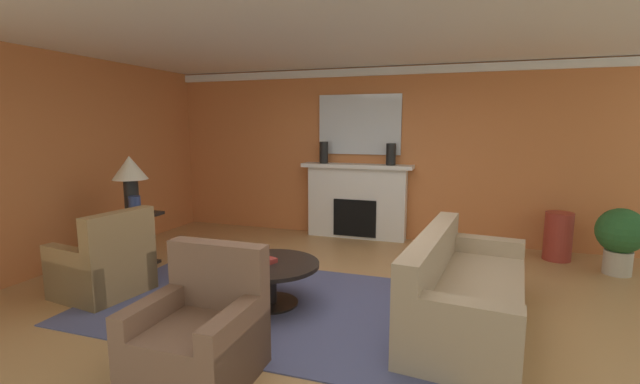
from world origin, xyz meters
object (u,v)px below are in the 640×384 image
Objects in this scene: fireplace at (357,203)px; vase_on_side_table at (135,206)px; mantel_mirror at (359,125)px; table_lamp at (130,174)px; potted_plant at (620,236)px; armchair_facing_fireplace at (200,338)px; vase_mantel_right at (391,154)px; side_table at (134,236)px; vase_tall_corner at (558,236)px; coffee_table at (271,273)px; armchair_near_window at (104,268)px; sofa at (464,295)px; vase_mantel_left at (324,153)px.

vase_on_side_table is (-2.26, -2.47, 0.25)m from fireplace.
table_lamp is (-2.41, -2.47, -0.62)m from mantel_mirror.
potted_plant is at bearing -13.35° from mantel_mirror.
armchair_facing_fireplace is 4.42m from vase_mantel_right.
fireplace is 3.37m from side_table.
vase_tall_corner is at bearing -8.21° from mantel_mirror.
coffee_table is 3.16m from vase_mantel_right.
side_table is at bearing 113.68° from armchair_near_window.
armchair_near_window is 0.95× the size of coffee_table.
fireplace reaches higher than potted_plant.
armchair_facing_fireplace is 1.36× the size of side_table.
vase_mantel_right reaches higher than side_table.
armchair_near_window and armchair_facing_fireplace have the same top height.
table_lamp is 0.44m from vase_on_side_table.
sofa is 2.78m from vase_tall_corner.
coffee_table is at bearing -12.57° from vase_on_side_table.
table_lamp is at bearing -164.53° from potted_plant.
vase_tall_corner is 2.60m from vase_mantel_right.
table_lamp reaches higher than sofa.
sofa is at bearing 39.34° from armchair_facing_fireplace.
armchair_near_window is 2.68× the size of vase_mantel_left.
armchair_facing_fireplace is at bearing -127.25° from vase_tall_corner.
vase_mantel_left is (1.86, 2.30, 0.99)m from side_table.
vase_on_side_table reaches higher than armchair_facing_fireplace.
mantel_mirror is at bearing 59.21° from armchair_near_window.
mantel_mirror is 0.62× the size of sofa.
vase_on_side_table is 3.75m from vase_mantel_right.
table_lamp is 3.76m from vase_mantel_right.
fireplace is 0.99m from vase_mantel_left.
mantel_mirror reaches higher than vase_tall_corner.
armchair_near_window is 1.00m from side_table.
side_table is (-2.41, -2.35, -0.18)m from fireplace.
armchair_near_window is (-2.01, -3.26, -0.27)m from fireplace.
coffee_table is at bearing -148.98° from potted_plant.
fireplace is at bearing 88.38° from armchair_facing_fireplace.
vase_mantel_left is at bearing -162.82° from mantel_mirror.
mantel_mirror is at bearing 86.54° from coffee_table.
table_lamp is at bearing -134.31° from mantel_mirror.
side_table is at bearing -142.15° from vase_mantel_right.
vase_tall_corner is (2.91, -0.42, -1.52)m from mantel_mirror.
side_table is (-2.23, 0.58, 0.06)m from coffee_table.
armchair_facing_fireplace is at bearing -40.18° from side_table.
fireplace reaches higher than armchair_facing_fireplace.
vase_mantel_right is at bearing 37.85° from side_table.
coffee_table is 4.31m from potted_plant.
mantel_mirror is at bearing 90.00° from fireplace.
armchair_near_window reaches higher than potted_plant.
vase_on_side_table is (-3.96, 0.33, 0.53)m from sofa.
table_lamp is at bearing 113.68° from armchair_near_window.
sofa is 2.63× the size of potted_plant.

